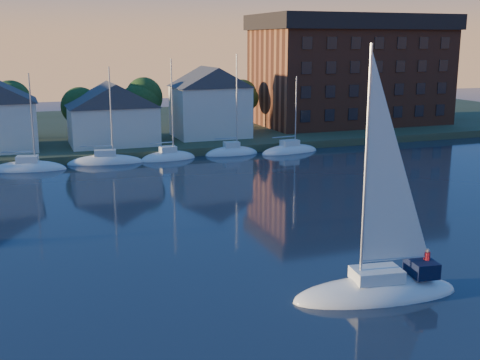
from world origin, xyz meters
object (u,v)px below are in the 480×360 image
clubhouse_east (210,101)px  condo_block (351,69)px  clubhouse_centre (112,113)px  hero_sailboat (379,285)px

clubhouse_east → condo_block: condo_block is taller
clubhouse_centre → clubhouse_east: (14.00, 2.00, 0.87)m
clubhouse_centre → hero_sailboat: bearing=-82.3°
clubhouse_centre → clubhouse_east: bearing=8.1°
clubhouse_east → hero_sailboat: hero_sailboat is taller
hero_sailboat → condo_block: bearing=-110.8°
clubhouse_centre → clubhouse_east: 14.17m
clubhouse_centre → hero_sailboat: hero_sailboat is taller
clubhouse_east → condo_block: (26.00, 5.95, 3.79)m
clubhouse_east → clubhouse_centre: bearing=-171.9°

